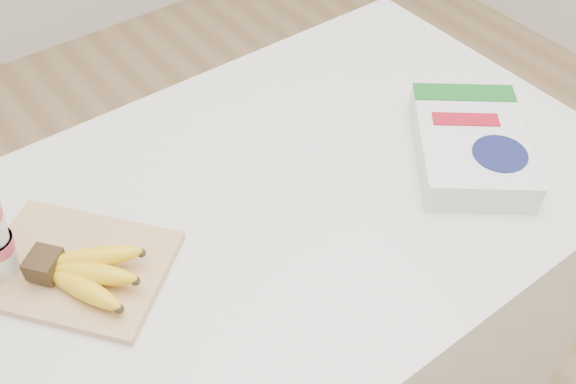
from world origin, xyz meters
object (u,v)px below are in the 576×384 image
object	(u,v)px
table	(292,322)
cereal_box	(471,145)
bananas	(84,272)
cutting_board	(76,266)

from	to	relation	value
table	cereal_box	distance (m)	0.55
table	bananas	xyz separation A→B (m)	(-0.37, 0.02, 0.46)
cutting_board	bananas	size ratio (longest dim) A/B	1.59
bananas	cutting_board	bearing A→B (deg)	92.40
table	cereal_box	xyz separation A→B (m)	(0.30, -0.13, 0.45)
cutting_board	table	bearing A→B (deg)	-47.35
bananas	table	bearing A→B (deg)	-2.70
table	bananas	bearing A→B (deg)	177.30
cutting_board	cereal_box	distance (m)	0.69
bananas	cereal_box	size ratio (longest dim) A/B	0.53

